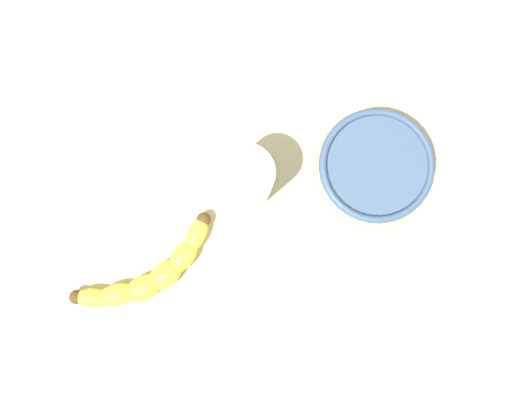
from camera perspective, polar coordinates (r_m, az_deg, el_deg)
wooden_tabletop at (r=86.17cm, az=-4.85°, el=0.55°), size 120.00×120.00×3.00cm
banana at (r=83.72cm, az=-10.83°, el=-7.16°), size 10.81×23.34×3.67cm
smoothie_glass at (r=78.37cm, az=-1.02°, el=2.66°), size 7.99×7.99×12.76cm
ceramic_bowl at (r=83.97cm, az=12.18°, el=3.82°), size 17.08×17.08×4.76cm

